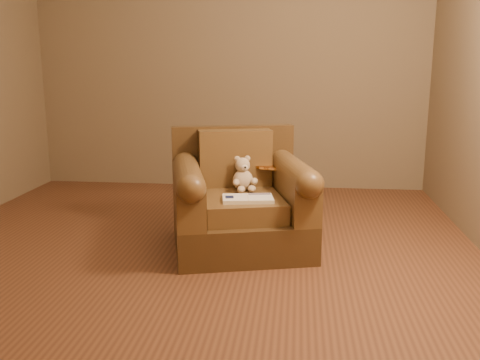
# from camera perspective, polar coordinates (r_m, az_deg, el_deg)

# --- Properties ---
(floor) EXTENTS (4.00, 4.00, 0.00)m
(floor) POSITION_cam_1_polar(r_m,az_deg,el_deg) (3.81, -4.96, -7.36)
(floor) COLOR brown
(floor) RESTS_ON ground
(armchair) EXTENTS (1.11, 1.07, 0.82)m
(armchair) POSITION_cam_1_polar(r_m,az_deg,el_deg) (3.77, -0.02, -2.46)
(armchair) COLOR #452F17
(armchair) RESTS_ON floor
(teddy_bear) EXTENTS (0.18, 0.21, 0.25)m
(teddy_bear) POSITION_cam_1_polar(r_m,az_deg,el_deg) (3.81, 0.36, 0.31)
(teddy_bear) COLOR tan
(teddy_bear) RESTS_ON armchair
(guidebook) EXTENTS (0.36, 0.25, 0.03)m
(guidebook) POSITION_cam_1_polar(r_m,az_deg,el_deg) (3.53, 0.83, -2.01)
(guidebook) COLOR beige
(guidebook) RESTS_ON armchair
(side_table) EXTENTS (0.39, 0.39, 0.55)m
(side_table) POSITION_cam_1_polar(r_m,az_deg,el_deg) (4.08, 3.72, -1.66)
(side_table) COLOR #C37D35
(side_table) RESTS_ON floor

